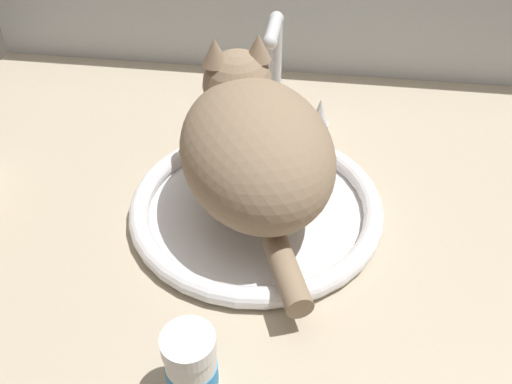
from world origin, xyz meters
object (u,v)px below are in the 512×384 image
at_px(cat, 253,143).
at_px(pill_bottle, 191,366).
at_px(faucet, 274,90).
at_px(sink_basin, 256,207).

relative_size(cat, pill_bottle, 4.11).
bearing_deg(pill_bottle, faucet, 86.79).
relative_size(faucet, pill_bottle, 2.34).
relative_size(sink_basin, pill_bottle, 4.05).
height_order(faucet, pill_bottle, faucet).
xyz_separation_m(sink_basin, faucet, (0.00, 0.21, 0.07)).
bearing_deg(cat, pill_bottle, -94.20).
distance_m(cat, pill_bottle, 0.29).
bearing_deg(sink_basin, faucet, 90.00).
height_order(faucet, cat, cat).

